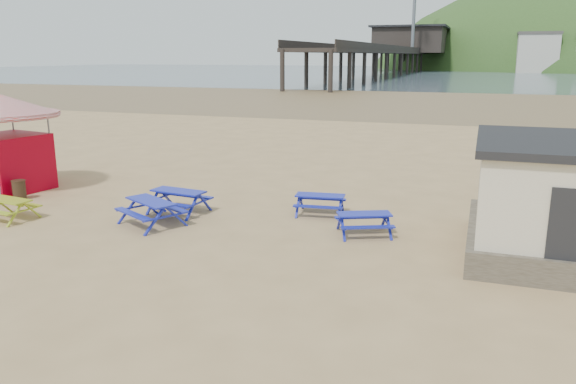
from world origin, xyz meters
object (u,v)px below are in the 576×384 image
at_px(litter_bin, 19,190).
at_px(ice_cream_kiosk, 5,131).
at_px(picnic_table_blue_a, 179,202).
at_px(picnic_table_yellow, 9,209).
at_px(picnic_table_blue_b, 320,205).

bearing_deg(litter_bin, ice_cream_kiosk, 142.91).
height_order(picnic_table_blue_a, litter_bin, picnic_table_blue_a).
height_order(picnic_table_blue_a, picnic_table_yellow, picnic_table_blue_a).
xyz_separation_m(picnic_table_blue_a, picnic_table_yellow, (-4.90, -2.56, -0.05)).
relative_size(picnic_table_blue_a, picnic_table_yellow, 1.13).
bearing_deg(picnic_table_yellow, picnic_table_blue_a, 35.23).
bearing_deg(picnic_table_blue_b, litter_bin, -178.33).
bearing_deg(ice_cream_kiosk, litter_bin, -26.90).
bearing_deg(ice_cream_kiosk, picnic_table_blue_a, 5.01).
xyz_separation_m(picnic_table_blue_a, ice_cream_kiosk, (-8.04, 0.73, 2.00)).
distance_m(picnic_table_blue_a, picnic_table_blue_b, 4.86).
relative_size(picnic_table_blue_b, picnic_table_yellow, 0.99).
relative_size(picnic_table_yellow, ice_cream_kiosk, 0.37).
bearing_deg(picnic_table_yellow, litter_bin, 134.98).
height_order(picnic_table_blue_b, ice_cream_kiosk, ice_cream_kiosk).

